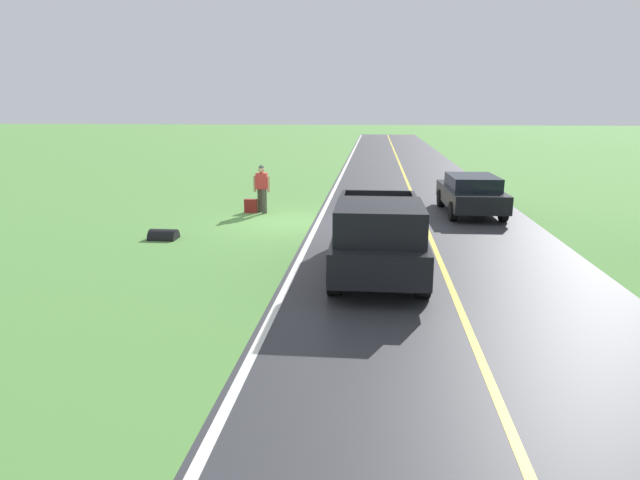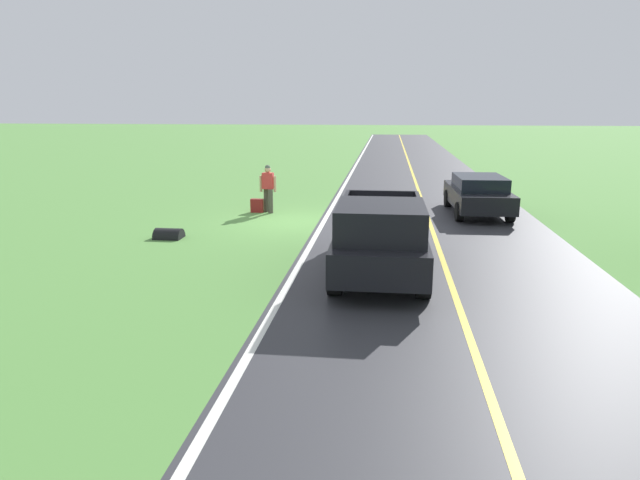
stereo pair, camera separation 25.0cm
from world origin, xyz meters
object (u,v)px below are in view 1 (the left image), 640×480
suitcase_carried (251,206)px  sedan_near_oncoming (471,193)px  hitchhiker_walking (262,186)px  pickup_truck_passing (379,235)px

suitcase_carried → sedan_near_oncoming: (-8.01, -0.60, 0.51)m
suitcase_carried → sedan_near_oncoming: sedan_near_oncoming is taller
hitchhiker_walking → sedan_near_oncoming: size_ratio=0.39×
pickup_truck_passing → hitchhiker_walking: bearing=-60.4°
hitchhiker_walking → suitcase_carried: hitchhiker_walking is taller
pickup_truck_passing → sedan_near_oncoming: pickup_truck_passing is taller
sedan_near_oncoming → hitchhiker_walking: bearing=4.0°
hitchhiker_walking → sedan_near_oncoming: hitchhiker_walking is taller
sedan_near_oncoming → suitcase_carried: bearing=4.3°
hitchhiker_walking → pickup_truck_passing: pickup_truck_passing is taller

